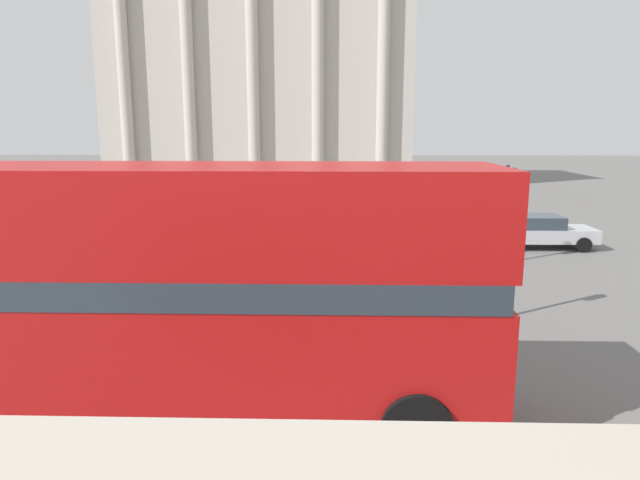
{
  "coord_description": "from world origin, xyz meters",
  "views": [
    {
      "loc": [
        -0.79,
        -2.42,
        4.9
      ],
      "look_at": [
        -1.3,
        15.57,
        1.33
      ],
      "focal_mm": 32.0,
      "sensor_mm": 36.0,
      "label": 1
    }
  ],
  "objects_px": {
    "car_silver": "(540,231)",
    "pedestrian_black": "(475,196)",
    "traffic_light_mid": "(508,199)",
    "plaza_building_left": "(262,60)",
    "double_decker_bus": "(180,282)",
    "pedestrian_olive": "(249,213)",
    "car_black": "(309,207)",
    "traffic_light_near": "(501,222)"
  },
  "relations": [
    {
      "from": "double_decker_bus",
      "to": "traffic_light_near",
      "type": "bearing_deg",
      "value": 33.68
    },
    {
      "from": "plaza_building_left",
      "to": "traffic_light_near",
      "type": "distance_m",
      "value": 37.25
    },
    {
      "from": "double_decker_bus",
      "to": "car_silver",
      "type": "height_order",
      "value": "double_decker_bus"
    },
    {
      "from": "double_decker_bus",
      "to": "traffic_light_near",
      "type": "height_order",
      "value": "double_decker_bus"
    },
    {
      "from": "car_black",
      "to": "pedestrian_black",
      "type": "height_order",
      "value": "pedestrian_black"
    },
    {
      "from": "pedestrian_black",
      "to": "traffic_light_mid",
      "type": "bearing_deg",
      "value": -53.71
    },
    {
      "from": "plaza_building_left",
      "to": "car_silver",
      "type": "xyz_separation_m",
      "value": [
        14.63,
        -25.74,
        -9.67
      ]
    },
    {
      "from": "car_silver",
      "to": "traffic_light_mid",
      "type": "bearing_deg",
      "value": 80.37
    },
    {
      "from": "plaza_building_left",
      "to": "car_black",
      "type": "relative_size",
      "value": 5.86
    },
    {
      "from": "traffic_light_near",
      "to": "pedestrian_black",
      "type": "distance_m",
      "value": 20.11
    },
    {
      "from": "plaza_building_left",
      "to": "pedestrian_black",
      "type": "relative_size",
      "value": 15.26
    },
    {
      "from": "double_decker_bus",
      "to": "pedestrian_black",
      "type": "xyz_separation_m",
      "value": [
        10.78,
        24.84,
        -1.48
      ]
    },
    {
      "from": "traffic_light_mid",
      "to": "pedestrian_olive",
      "type": "distance_m",
      "value": 11.49
    },
    {
      "from": "car_silver",
      "to": "pedestrian_olive",
      "type": "distance_m",
      "value": 12.63
    },
    {
      "from": "double_decker_bus",
      "to": "car_black",
      "type": "height_order",
      "value": "double_decker_bus"
    },
    {
      "from": "car_black",
      "to": "double_decker_bus",
      "type": "bearing_deg",
      "value": -142.9
    },
    {
      "from": "plaza_building_left",
      "to": "car_black",
      "type": "distance_m",
      "value": 21.82
    },
    {
      "from": "traffic_light_mid",
      "to": "pedestrian_olive",
      "type": "relative_size",
      "value": 2.03
    },
    {
      "from": "plaza_building_left",
      "to": "car_black",
      "type": "bearing_deg",
      "value": -75.88
    },
    {
      "from": "double_decker_bus",
      "to": "traffic_light_mid",
      "type": "xyz_separation_m",
      "value": [
        8.75,
        11.59,
        -0.05
      ]
    },
    {
      "from": "car_silver",
      "to": "pedestrian_olive",
      "type": "relative_size",
      "value": 2.38
    },
    {
      "from": "traffic_light_mid",
      "to": "pedestrian_olive",
      "type": "bearing_deg",
      "value": 152.94
    },
    {
      "from": "pedestrian_olive",
      "to": "pedestrian_black",
      "type": "distance_m",
      "value": 14.61
    },
    {
      "from": "double_decker_bus",
      "to": "pedestrian_olive",
      "type": "xyz_separation_m",
      "value": [
        -1.41,
        16.78,
        -1.38
      ]
    },
    {
      "from": "double_decker_bus",
      "to": "pedestrian_olive",
      "type": "relative_size",
      "value": 5.85
    },
    {
      "from": "traffic_light_mid",
      "to": "pedestrian_black",
      "type": "relative_size",
      "value": 2.22
    },
    {
      "from": "plaza_building_left",
      "to": "pedestrian_black",
      "type": "bearing_deg",
      "value": -46.75
    },
    {
      "from": "plaza_building_left",
      "to": "traffic_light_mid",
      "type": "height_order",
      "value": "plaza_building_left"
    },
    {
      "from": "car_silver",
      "to": "pedestrian_black",
      "type": "xyz_separation_m",
      "value": [
        -0.22,
        10.43,
        0.22
      ]
    },
    {
      "from": "pedestrian_black",
      "to": "double_decker_bus",
      "type": "bearing_deg",
      "value": -68.48
    },
    {
      "from": "plaza_building_left",
      "to": "traffic_light_mid",
      "type": "relative_size",
      "value": 6.86
    },
    {
      "from": "traffic_light_mid",
      "to": "car_silver",
      "type": "distance_m",
      "value": 3.96
    },
    {
      "from": "traffic_light_mid",
      "to": "car_silver",
      "type": "bearing_deg",
      "value": 51.53
    },
    {
      "from": "double_decker_bus",
      "to": "car_black",
      "type": "relative_size",
      "value": 2.46
    },
    {
      "from": "plaza_building_left",
      "to": "car_silver",
      "type": "distance_m",
      "value": 31.15
    },
    {
      "from": "car_silver",
      "to": "pedestrian_olive",
      "type": "xyz_separation_m",
      "value": [
        -12.4,
        2.37,
        0.32
      ]
    },
    {
      "from": "double_decker_bus",
      "to": "pedestrian_olive",
      "type": "height_order",
      "value": "double_decker_bus"
    },
    {
      "from": "pedestrian_olive",
      "to": "traffic_light_near",
      "type": "bearing_deg",
      "value": 5.35
    },
    {
      "from": "traffic_light_near",
      "to": "pedestrian_black",
      "type": "xyz_separation_m",
      "value": [
        4.09,
        19.62,
        -1.66
      ]
    },
    {
      "from": "double_decker_bus",
      "to": "car_silver",
      "type": "relative_size",
      "value": 2.46
    },
    {
      "from": "double_decker_bus",
      "to": "traffic_light_near",
      "type": "distance_m",
      "value": 8.49
    },
    {
      "from": "double_decker_bus",
      "to": "car_black",
      "type": "bearing_deg",
      "value": 82.63
    }
  ]
}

